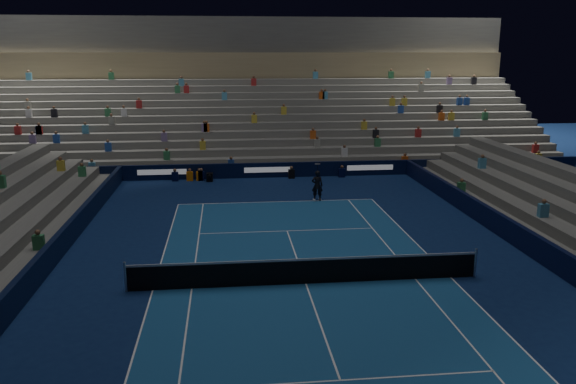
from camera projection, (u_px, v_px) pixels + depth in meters
The scene contains 9 objects.
ground at pixel (306, 284), 20.96m from camera, with size 90.00×90.00×0.00m, color #0B1C47.
court_surface at pixel (306, 284), 20.96m from camera, with size 10.97×23.77×0.01m, color navy.
sponsor_barrier_far at pixel (268, 170), 38.71m from camera, with size 44.00×0.25×1.00m, color black.
sponsor_barrier_east at pixel (558, 261), 21.87m from camera, with size 0.25×37.00×1.00m, color black.
sponsor_barrier_west at pixel (28, 282), 19.82m from camera, with size 0.25×37.00×1.00m, color black.
grandstand_main at pixel (259, 113), 47.11m from camera, with size 44.00×15.20×11.20m.
tennis_net at pixel (306, 271), 20.84m from camera, with size 12.90×0.10×1.10m.
tennis_player at pixel (317, 186), 32.54m from camera, with size 0.64×0.42×1.75m, color black.
broadcast_camera at pixel (210, 177), 37.56m from camera, with size 0.42×0.86×0.55m.
Camera 1 is at (-2.77, -19.39, 8.22)m, focal length 35.88 mm.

